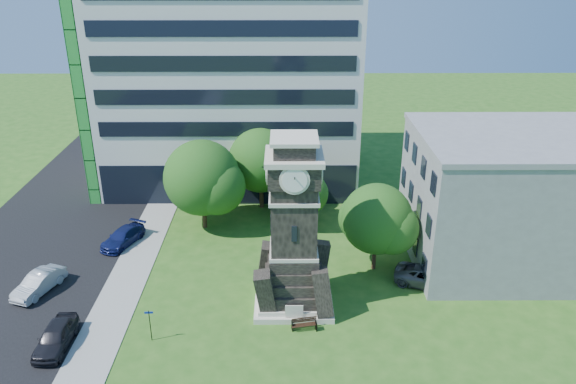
{
  "coord_description": "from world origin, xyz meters",
  "views": [
    {
      "loc": [
        2.41,
        -31.3,
        23.08
      ],
      "look_at": [
        2.63,
        5.92,
        6.74
      ],
      "focal_mm": 35.0,
      "sensor_mm": 36.0,
      "label": 1
    }
  ],
  "objects_px": {
    "street_sign": "(150,322)",
    "car_east_lot": "(430,277)",
    "clock_tower": "(294,235)",
    "car_street_south": "(56,337)",
    "park_bench": "(304,324)",
    "car_street_mid": "(39,283)",
    "car_street_north": "(123,237)"
  },
  "relations": [
    {
      "from": "car_street_mid",
      "to": "park_bench",
      "type": "relative_size",
      "value": 2.63
    },
    {
      "from": "car_street_mid",
      "to": "car_street_north",
      "type": "bearing_deg",
      "value": 78.9
    },
    {
      "from": "clock_tower",
      "to": "car_street_south",
      "type": "height_order",
      "value": "clock_tower"
    },
    {
      "from": "park_bench",
      "to": "clock_tower",
      "type": "bearing_deg",
      "value": 90.96
    },
    {
      "from": "park_bench",
      "to": "street_sign",
      "type": "bearing_deg",
      "value": 175.59
    },
    {
      "from": "car_street_north",
      "to": "car_east_lot",
      "type": "xyz_separation_m",
      "value": [
        24.34,
        -6.44,
        0.05
      ]
    },
    {
      "from": "car_street_south",
      "to": "car_east_lot",
      "type": "height_order",
      "value": "car_street_south"
    },
    {
      "from": "car_street_south",
      "to": "car_street_mid",
      "type": "xyz_separation_m",
      "value": [
        -3.51,
        6.14,
        -0.03
      ]
    },
    {
      "from": "car_street_south",
      "to": "park_bench",
      "type": "bearing_deg",
      "value": 6.69
    },
    {
      "from": "car_street_north",
      "to": "park_bench",
      "type": "height_order",
      "value": "car_street_north"
    },
    {
      "from": "car_street_south",
      "to": "car_street_north",
      "type": "relative_size",
      "value": 0.96
    },
    {
      "from": "park_bench",
      "to": "street_sign",
      "type": "height_order",
      "value": "street_sign"
    },
    {
      "from": "clock_tower",
      "to": "park_bench",
      "type": "relative_size",
      "value": 7.36
    },
    {
      "from": "car_street_north",
      "to": "street_sign",
      "type": "xyz_separation_m",
      "value": [
        5.12,
        -12.66,
        0.74
      ]
    },
    {
      "from": "car_street_mid",
      "to": "park_bench",
      "type": "bearing_deg",
      "value": 6.2
    },
    {
      "from": "car_east_lot",
      "to": "street_sign",
      "type": "relative_size",
      "value": 2.29
    },
    {
      "from": "street_sign",
      "to": "car_street_south",
      "type": "bearing_deg",
      "value": -177.41
    },
    {
      "from": "car_street_mid",
      "to": "car_street_south",
      "type": "bearing_deg",
      "value": -40.66
    },
    {
      "from": "clock_tower",
      "to": "street_sign",
      "type": "distance_m",
      "value": 10.77
    },
    {
      "from": "car_street_north",
      "to": "park_bench",
      "type": "relative_size",
      "value": 2.76
    },
    {
      "from": "car_street_mid",
      "to": "street_sign",
      "type": "xyz_separation_m",
      "value": [
        9.33,
        -5.57,
        0.69
      ]
    },
    {
      "from": "car_east_lot",
      "to": "street_sign",
      "type": "xyz_separation_m",
      "value": [
        -19.22,
        -6.22,
        0.69
      ]
    },
    {
      "from": "clock_tower",
      "to": "car_street_south",
      "type": "bearing_deg",
      "value": -162.13
    },
    {
      "from": "clock_tower",
      "to": "car_street_north",
      "type": "distance_m",
      "value": 17.17
    },
    {
      "from": "car_street_mid",
      "to": "street_sign",
      "type": "height_order",
      "value": "street_sign"
    },
    {
      "from": "car_street_south",
      "to": "park_bench",
      "type": "xyz_separation_m",
      "value": [
        15.58,
        1.61,
        -0.3
      ]
    },
    {
      "from": "car_street_north",
      "to": "street_sign",
      "type": "distance_m",
      "value": 13.68
    },
    {
      "from": "car_street_north",
      "to": "park_bench",
      "type": "bearing_deg",
      "value": -14.92
    },
    {
      "from": "street_sign",
      "to": "car_east_lot",
      "type": "bearing_deg",
      "value": 14.89
    },
    {
      "from": "car_east_lot",
      "to": "park_bench",
      "type": "xyz_separation_m",
      "value": [
        -9.46,
        -5.19,
        -0.26
      ]
    },
    {
      "from": "car_street_south",
      "to": "car_street_north",
      "type": "height_order",
      "value": "car_street_south"
    },
    {
      "from": "car_street_south",
      "to": "street_sign",
      "type": "relative_size",
      "value": 1.96
    }
  ]
}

